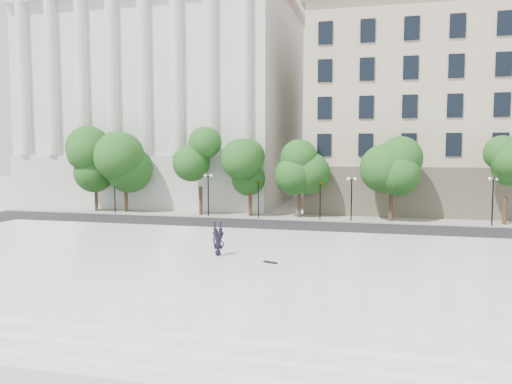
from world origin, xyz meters
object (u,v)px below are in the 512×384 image
traffic_light_west (258,181)px  traffic_light_east (320,182)px  person_lying (218,251)px  skateboard (270,262)px

traffic_light_west → traffic_light_east: (5.88, -0.00, 0.07)m
person_lying → skateboard: 3.56m
traffic_light_east → traffic_light_west: bearing=180.0°
traffic_light_west → traffic_light_east: traffic_light_east is taller
traffic_light_west → traffic_light_east: 5.89m
traffic_light_west → person_lying: 18.75m
skateboard → traffic_light_west: bearing=129.0°
traffic_light_east → skateboard: size_ratio=5.13×
traffic_light_west → traffic_light_east: bearing=-0.0°
traffic_light_east → person_lying: 19.05m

